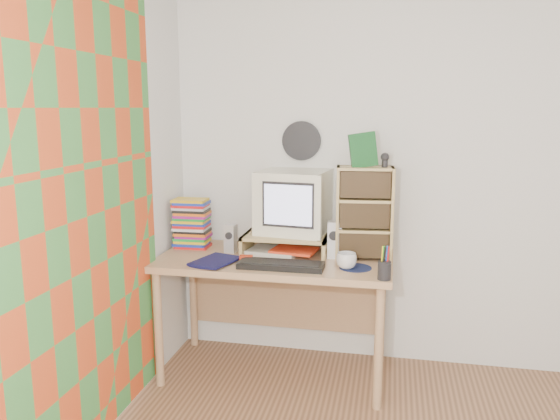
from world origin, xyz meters
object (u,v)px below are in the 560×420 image
at_px(keyboard, 281,265).
at_px(dvd_stack, 192,224).
at_px(diary, 201,257).
at_px(crt_monitor, 293,202).
at_px(mug, 346,261).
at_px(desk, 277,276).
at_px(cd_rack, 364,213).

relative_size(keyboard, dvd_stack, 1.61).
distance_m(dvd_stack, diary, 0.37).
bearing_deg(crt_monitor, dvd_stack, -171.84).
height_order(dvd_stack, mug, dvd_stack).
height_order(mug, diary, mug).
bearing_deg(desk, keyboard, -73.26).
bearing_deg(mug, diary, -178.70).
relative_size(crt_monitor, cd_rack, 0.74).
height_order(keyboard, diary, diary).
relative_size(dvd_stack, diary, 1.20).
xyz_separation_m(cd_rack, mug, (-0.08, -0.24, -0.23)).
xyz_separation_m(desk, mug, (0.44, -0.21, 0.18)).
relative_size(keyboard, cd_rack, 0.88).
bearing_deg(keyboard, mug, 9.38).
distance_m(desk, cd_rack, 0.66).
relative_size(crt_monitor, mug, 3.56).
distance_m(mug, diary, 0.85).
bearing_deg(mug, keyboard, -170.38).
distance_m(keyboard, diary, 0.49).
bearing_deg(crt_monitor, cd_rack, -0.48).
relative_size(dvd_stack, cd_rack, 0.54).
distance_m(keyboard, dvd_stack, 0.75).
xyz_separation_m(desk, crt_monitor, (0.08, 0.09, 0.45)).
bearing_deg(diary, mug, 18.55).
xyz_separation_m(crt_monitor, mug, (0.36, -0.30, -0.27)).
xyz_separation_m(crt_monitor, keyboard, (-0.00, -0.36, -0.30)).
bearing_deg(keyboard, diary, 174.85).
height_order(desk, dvd_stack, dvd_stack).
distance_m(keyboard, mug, 0.37).
bearing_deg(cd_rack, desk, 178.00).
height_order(crt_monitor, mug, crt_monitor).
height_order(desk, crt_monitor, crt_monitor).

